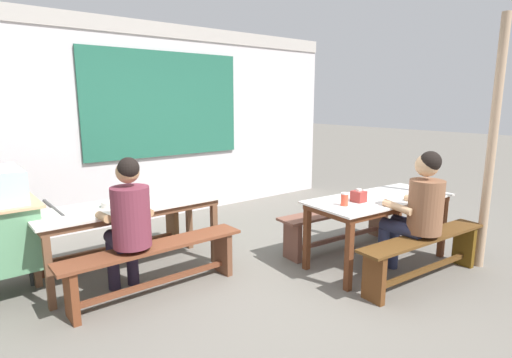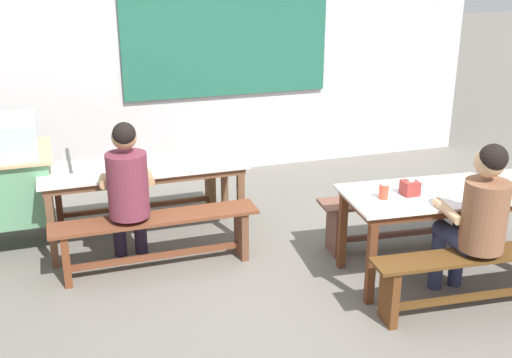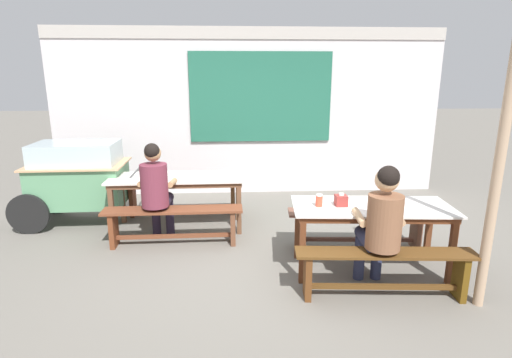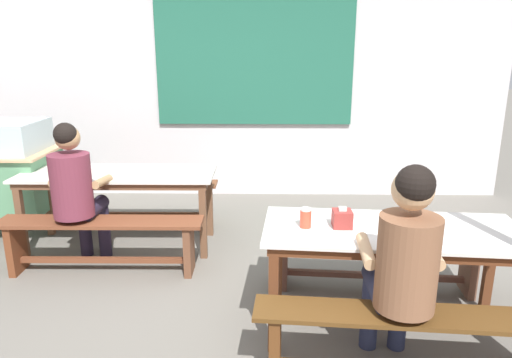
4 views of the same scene
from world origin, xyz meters
TOP-DOWN VIEW (x-y plane):
  - ground_plane at (0.00, 0.00)m, footprint 40.00×40.00m
  - backdrop_wall at (0.01, 2.76)m, footprint 6.67×0.23m
  - dining_table_far at (-1.04, 1.01)m, footprint 1.81×0.68m
  - dining_table_near at (1.16, -0.36)m, footprint 1.70×0.84m
  - bench_far_back at (-1.04, 1.58)m, footprint 1.74×0.29m
  - bench_far_front at (-1.03, 0.45)m, footprint 1.71×0.31m
  - bench_near_back at (1.20, 0.20)m, footprint 1.69×0.43m
  - bench_near_front at (1.11, -0.93)m, footprint 1.69×0.39m
  - person_near_front at (1.08, -0.85)m, footprint 0.44×0.59m
  - person_left_back_turned at (-1.23, 0.51)m, footprint 0.45×0.56m
  - tissue_box at (0.83, -0.34)m, footprint 0.12×0.12m
  - condiment_jar at (0.60, -0.35)m, footprint 0.07×0.07m
  - soup_bowl at (-1.21, 1.03)m, footprint 0.17×0.17m

SIDE VIEW (x-z plane):
  - ground_plane at x=0.00m, z-range 0.00..0.00m
  - bench_near_front at x=1.11m, z-range 0.08..0.54m
  - bench_far_back at x=-1.04m, z-range 0.08..0.54m
  - bench_near_back at x=1.20m, z-range 0.09..0.55m
  - bench_far_front at x=-1.03m, z-range 0.09..0.56m
  - dining_table_near at x=1.16m, z-range 0.29..1.02m
  - dining_table_far at x=-1.04m, z-range 0.29..1.02m
  - person_left_back_turned at x=-1.23m, z-range 0.09..1.37m
  - person_near_front at x=1.08m, z-range 0.09..1.39m
  - soup_bowl at x=-1.21m, z-range 0.73..0.79m
  - tissue_box at x=0.83m, z-range 0.72..0.86m
  - condiment_jar at x=0.60m, z-range 0.73..0.86m
  - backdrop_wall at x=0.01m, z-range 0.07..2.89m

